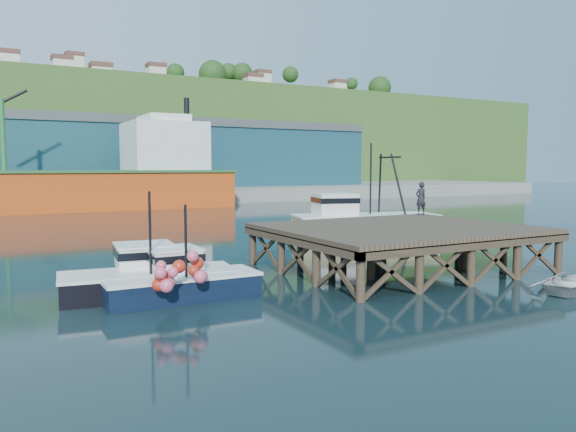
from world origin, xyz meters
TOP-DOWN VIEW (x-y plane):
  - ground at (0.00, 0.00)m, footprint 300.00×300.00m
  - wharf at (5.50, -0.19)m, footprint 12.00×10.00m
  - far_quay at (0.00, 70.00)m, footprint 160.00×40.00m
  - warehouse_mid at (0.00, 65.00)m, footprint 28.00×16.00m
  - warehouse_right at (30.00, 65.00)m, footprint 30.00×16.00m
  - cargo_ship at (-8.46, 48.00)m, footprint 55.50×10.00m
  - hillside at (0.00, 100.00)m, footprint 220.00×50.00m
  - boat_navy at (-5.93, -0.90)m, footprint 5.86×3.11m
  - boat_black at (-6.80, 0.39)m, footprint 6.89×5.75m
  - trawler at (10.85, 10.21)m, footprint 10.55×6.09m
  - dinghy at (8.42, -7.44)m, footprint 4.11×3.34m
  - dockworker at (10.90, 4.40)m, footprint 0.74×0.51m

SIDE VIEW (x-z plane):
  - ground at x=0.00m, z-range 0.00..0.00m
  - dinghy at x=8.42m, z-range 0.00..0.75m
  - boat_navy at x=-5.93m, z-range -1.09..2.56m
  - boat_black at x=-6.80m, z-range -1.30..2.81m
  - far_quay at x=0.00m, z-range 0.00..2.00m
  - trawler at x=10.85m, z-range -1.96..4.71m
  - wharf at x=5.50m, z-range 0.63..3.25m
  - dockworker at x=10.90m, z-range 2.12..4.12m
  - cargo_ship at x=-8.46m, z-range -3.56..10.19m
  - warehouse_mid at x=0.00m, z-range 2.00..11.00m
  - warehouse_right at x=30.00m, z-range 2.00..11.00m
  - hillside at x=0.00m, z-range 0.00..22.00m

